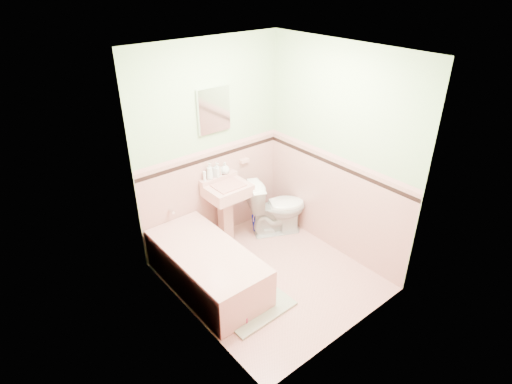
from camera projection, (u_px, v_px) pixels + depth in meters
floor at (270, 276)px, 4.82m from camera, size 2.20×2.20×0.00m
ceiling at (274, 51)px, 3.62m from camera, size 2.20×2.20×0.00m
wall_back at (211, 147)px, 4.96m from camera, size 2.50×0.00×2.50m
wall_front at (359, 226)px, 3.48m from camera, size 2.50×0.00×2.50m
wall_left at (186, 213)px, 3.66m from camera, size 0.00×2.50×2.50m
wall_right at (337, 154)px, 4.78m from camera, size 0.00×2.50×2.50m
wainscot_back at (214, 195)px, 5.27m from camera, size 2.00×0.00×2.00m
wainscot_front at (349, 285)px, 3.80m from camera, size 2.00×0.00×2.00m
wainscot_left at (193, 270)px, 3.98m from camera, size 0.00×2.20×2.20m
wainscot_right at (332, 204)px, 5.08m from camera, size 0.00×2.20×2.20m
accent_back at (212, 157)px, 5.02m from camera, size 2.00×0.00×2.00m
accent_front at (355, 238)px, 3.55m from camera, size 2.00×0.00×2.00m
accent_left at (189, 224)px, 3.74m from camera, size 0.00×2.20×2.20m
accent_right at (335, 165)px, 4.83m from camera, size 0.00×2.20×2.20m
cap_back at (212, 150)px, 4.97m from camera, size 2.00×0.00×2.00m
cap_front at (357, 228)px, 3.50m from camera, size 2.00×0.00×2.00m
cap_left at (188, 215)px, 3.69m from camera, size 0.00×2.20×2.20m
cap_right at (336, 157)px, 4.78m from camera, size 0.00×2.20×2.20m
bathtub at (207, 269)px, 4.59m from camera, size 0.70×1.50×0.45m
tub_faucet at (171, 211)px, 4.88m from camera, size 0.04×0.12×0.04m
sink at (228, 214)px, 5.24m from camera, size 0.52×0.48×0.82m
sink_faucet at (220, 171)px, 5.07m from camera, size 0.02×0.02×0.10m
medicine_cabinet at (214, 110)px, 4.76m from camera, size 0.42×0.04×0.52m
soap_dish at (244, 161)px, 5.34m from camera, size 0.12×0.07×0.04m
soap_bottle_left at (210, 171)px, 5.01m from camera, size 0.09×0.09×0.21m
soap_bottle_mid at (217, 170)px, 5.08m from camera, size 0.10×0.10×0.18m
soap_bottle_right at (225, 168)px, 5.15m from camera, size 0.14×0.14×0.15m
tube at (205, 176)px, 4.99m from camera, size 0.04×0.04×0.12m
toilet at (277, 207)px, 5.45m from camera, size 0.85×0.69×0.75m
bucket at (260, 223)px, 5.59m from camera, size 0.26×0.26×0.22m
bath_mat at (255, 307)px, 4.36m from camera, size 0.76×0.52×0.03m
shoe at (248, 315)px, 4.21m from camera, size 0.17×0.13×0.06m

